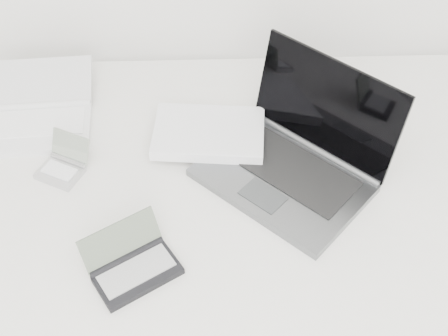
{
  "coord_description": "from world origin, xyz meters",
  "views": [
    {
      "loc": [
        -0.06,
        0.65,
        1.71
      ],
      "look_at": [
        -0.03,
        1.51,
        0.79
      ],
      "focal_mm": 50.0,
      "sensor_mm": 36.0,
      "label": 1
    }
  ],
  "objects_px": {
    "netbook_open_white": "(42,115)",
    "palmtop_charcoal": "(133,266)",
    "desk": "(237,188)",
    "laptop_large": "(267,150)"
  },
  "relations": [
    {
      "from": "netbook_open_white",
      "to": "palmtop_charcoal",
      "type": "xyz_separation_m",
      "value": [
        0.24,
        -0.42,
        0.0
      ]
    },
    {
      "from": "desk",
      "to": "laptop_large",
      "type": "height_order",
      "value": "laptop_large"
    },
    {
      "from": "laptop_large",
      "to": "desk",
      "type": "bearing_deg",
      "value": -111.95
    },
    {
      "from": "netbook_open_white",
      "to": "palmtop_charcoal",
      "type": "height_order",
      "value": "palmtop_charcoal"
    },
    {
      "from": "palmtop_charcoal",
      "to": "laptop_large",
      "type": "bearing_deg",
      "value": 13.53
    },
    {
      "from": "desk",
      "to": "laptop_large",
      "type": "bearing_deg",
      "value": 25.32
    },
    {
      "from": "netbook_open_white",
      "to": "desk",
      "type": "bearing_deg",
      "value": -26.15
    },
    {
      "from": "palmtop_charcoal",
      "to": "desk",
      "type": "bearing_deg",
      "value": 17.93
    },
    {
      "from": "desk",
      "to": "laptop_large",
      "type": "relative_size",
      "value": 3.11
    },
    {
      "from": "desk",
      "to": "palmtop_charcoal",
      "type": "bearing_deg",
      "value": -130.39
    }
  ]
}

